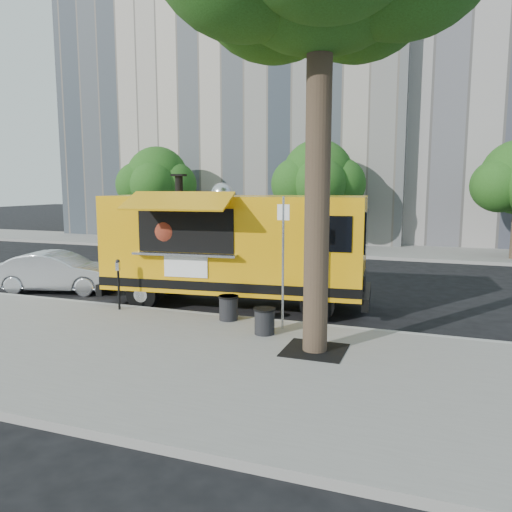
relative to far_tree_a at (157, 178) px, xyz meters
The scene contains 14 objects.
ground 16.30m from the far_tree_a, 50.89° to the right, with size 120.00×120.00×0.00m, color black.
sidewalk 19.48m from the far_tree_a, 58.47° to the right, with size 60.00×6.00×0.15m, color gray.
curb 16.99m from the far_tree_a, 52.92° to the right, with size 60.00×0.14×0.16m, color #999993.
far_sidewalk 10.73m from the far_tree_a, ahead, with size 60.00×5.00×0.15m, color gray.
building_left 12.87m from the far_tree_a, 78.35° to the left, with size 22.00×14.00×24.00m, color #A59989.
tree_well 20.00m from the far_tree_a, 50.16° to the right, with size 1.20×1.20×0.02m, color black.
far_tree_a is the anchor object (origin of this frame).
far_tree_b 9.01m from the far_tree_a, ahead, with size 3.60×3.60×5.50m.
sign_post 18.14m from the far_tree_a, 50.17° to the right, with size 0.28×0.06×3.00m.
parking_meter 15.59m from the far_tree_a, 62.85° to the right, with size 0.11×0.11×1.33m.
food_truck 15.21m from the far_tree_a, 51.12° to the right, with size 7.62×4.02×3.68m.
sedan 12.76m from the far_tree_a, 73.79° to the right, with size 1.36×3.90×1.28m, color #B7B9BF.
trash_bin_left 18.60m from the far_tree_a, 51.86° to the right, with size 0.48×0.48×0.58m.
trash_bin_right 17.26m from the far_tree_a, 53.39° to the right, with size 0.50×0.50×0.60m.
Camera 1 is at (4.77, -12.13, 3.40)m, focal length 35.00 mm.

